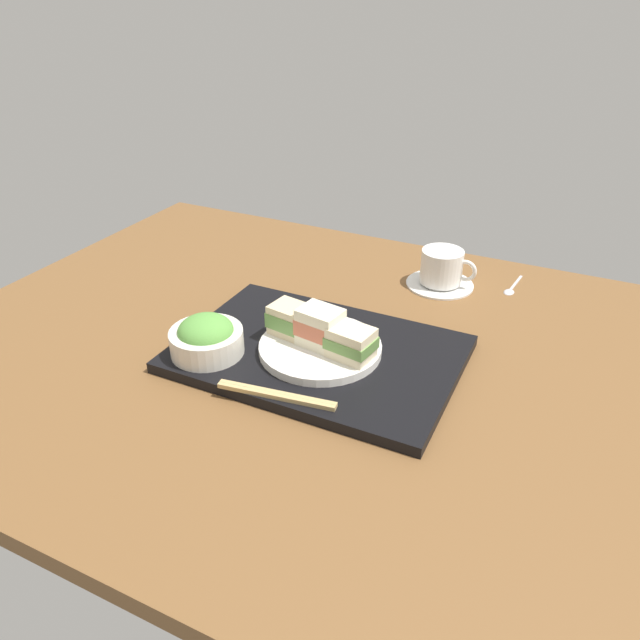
{
  "coord_description": "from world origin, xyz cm",
  "views": [
    {
      "loc": [
        34.44,
        -76.74,
        55.07
      ],
      "look_at": [
        -3.38,
        1.1,
        5.0
      ],
      "focal_mm": 34.04,
      "sensor_mm": 36.0,
      "label": 1
    }
  ],
  "objects_px": {
    "sandwich_near": "(291,320)",
    "salad_bowl": "(206,337)",
    "coffee_cup": "(442,270)",
    "teaspoon": "(511,288)",
    "chopsticks_pair": "(276,395)",
    "sandwich_middle": "(320,327)",
    "sandwich_far": "(351,343)",
    "sandwich_plate": "(320,348)"
  },
  "relations": [
    {
      "from": "sandwich_near",
      "to": "coffee_cup",
      "type": "bearing_deg",
      "value": 65.34
    },
    {
      "from": "chopsticks_pair",
      "to": "teaspoon",
      "type": "relative_size",
      "value": 1.84
    },
    {
      "from": "sandwich_plate",
      "to": "sandwich_near",
      "type": "bearing_deg",
      "value": 169.28
    },
    {
      "from": "sandwich_plate",
      "to": "sandwich_middle",
      "type": "distance_m",
      "value": 0.04
    },
    {
      "from": "sandwich_plate",
      "to": "sandwich_far",
      "type": "distance_m",
      "value": 0.07
    },
    {
      "from": "sandwich_far",
      "to": "sandwich_middle",
      "type": "bearing_deg",
      "value": 169.28
    },
    {
      "from": "sandwich_near",
      "to": "sandwich_plate",
      "type": "bearing_deg",
      "value": -10.72
    },
    {
      "from": "salad_bowl",
      "to": "teaspoon",
      "type": "distance_m",
      "value": 0.62
    },
    {
      "from": "sandwich_near",
      "to": "sandwich_far",
      "type": "distance_m",
      "value": 0.12
    },
    {
      "from": "salad_bowl",
      "to": "chopsticks_pair",
      "type": "distance_m",
      "value": 0.17
    },
    {
      "from": "salad_bowl",
      "to": "chopsticks_pair",
      "type": "xyz_separation_m",
      "value": [
        0.16,
        -0.05,
        -0.02
      ]
    },
    {
      "from": "sandwich_plate",
      "to": "sandwich_far",
      "type": "height_order",
      "value": "sandwich_far"
    },
    {
      "from": "sandwich_near",
      "to": "sandwich_far",
      "type": "xyz_separation_m",
      "value": [
        0.12,
        -0.02,
        -0.0
      ]
    },
    {
      "from": "sandwich_plate",
      "to": "coffee_cup",
      "type": "relative_size",
      "value": 1.44
    },
    {
      "from": "coffee_cup",
      "to": "sandwich_near",
      "type": "bearing_deg",
      "value": -114.66
    },
    {
      "from": "sandwich_near",
      "to": "salad_bowl",
      "type": "xyz_separation_m",
      "value": [
        -0.1,
        -0.09,
        -0.01
      ]
    },
    {
      "from": "sandwich_plate",
      "to": "salad_bowl",
      "type": "height_order",
      "value": "salad_bowl"
    },
    {
      "from": "teaspoon",
      "to": "sandwich_far",
      "type": "bearing_deg",
      "value": -113.22
    },
    {
      "from": "sandwich_plate",
      "to": "sandwich_near",
      "type": "xyz_separation_m",
      "value": [
        -0.06,
        0.01,
        0.03
      ]
    },
    {
      "from": "sandwich_middle",
      "to": "chopsticks_pair",
      "type": "bearing_deg",
      "value": -91.84
    },
    {
      "from": "sandwich_near",
      "to": "sandwich_middle",
      "type": "height_order",
      "value": "sandwich_middle"
    },
    {
      "from": "salad_bowl",
      "to": "sandwich_near",
      "type": "bearing_deg",
      "value": 41.83
    },
    {
      "from": "sandwich_plate",
      "to": "coffee_cup",
      "type": "xyz_separation_m",
      "value": [
        0.1,
        0.35,
        0.01
      ]
    },
    {
      "from": "sandwich_middle",
      "to": "sandwich_far",
      "type": "relative_size",
      "value": 1.0
    },
    {
      "from": "sandwich_middle",
      "to": "salad_bowl",
      "type": "relative_size",
      "value": 0.66
    },
    {
      "from": "coffee_cup",
      "to": "teaspoon",
      "type": "height_order",
      "value": "coffee_cup"
    },
    {
      "from": "sandwich_far",
      "to": "coffee_cup",
      "type": "relative_size",
      "value": 0.56
    },
    {
      "from": "sandwich_middle",
      "to": "sandwich_plate",
      "type": "bearing_deg",
      "value": 63.43
    },
    {
      "from": "sandwich_far",
      "to": "coffee_cup",
      "type": "bearing_deg",
      "value": 83.59
    },
    {
      "from": "sandwich_middle",
      "to": "teaspoon",
      "type": "relative_size",
      "value": 0.78
    },
    {
      "from": "sandwich_middle",
      "to": "coffee_cup",
      "type": "height_order",
      "value": "sandwich_middle"
    },
    {
      "from": "sandwich_plate",
      "to": "chopsticks_pair",
      "type": "distance_m",
      "value": 0.14
    },
    {
      "from": "sandwich_far",
      "to": "teaspoon",
      "type": "height_order",
      "value": "sandwich_far"
    },
    {
      "from": "sandwich_plate",
      "to": "sandwich_far",
      "type": "relative_size",
      "value": 2.56
    },
    {
      "from": "chopsticks_pair",
      "to": "teaspoon",
      "type": "bearing_deg",
      "value": 66.01
    },
    {
      "from": "sandwich_near",
      "to": "sandwich_far",
      "type": "height_order",
      "value": "same"
    },
    {
      "from": "coffee_cup",
      "to": "sandwich_plate",
      "type": "bearing_deg",
      "value": -105.66
    },
    {
      "from": "sandwich_plate",
      "to": "sandwich_middle",
      "type": "height_order",
      "value": "sandwich_middle"
    },
    {
      "from": "sandwich_near",
      "to": "teaspoon",
      "type": "xyz_separation_m",
      "value": [
        0.29,
        0.38,
        -0.05
      ]
    },
    {
      "from": "sandwich_far",
      "to": "chopsticks_pair",
      "type": "xyz_separation_m",
      "value": [
        -0.06,
        -0.13,
        -0.03
      ]
    },
    {
      "from": "coffee_cup",
      "to": "teaspoon",
      "type": "xyz_separation_m",
      "value": [
        0.13,
        0.04,
        -0.03
      ]
    },
    {
      "from": "sandwich_near",
      "to": "sandwich_middle",
      "type": "distance_m",
      "value": 0.06
    }
  ]
}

